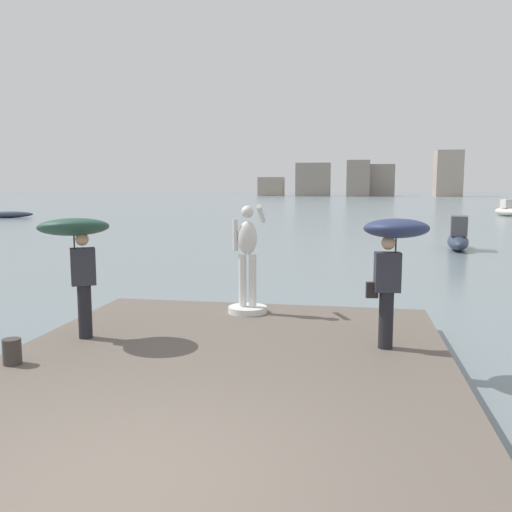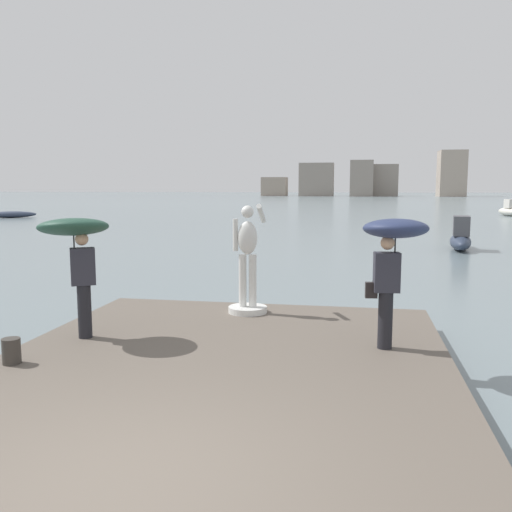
{
  "view_description": "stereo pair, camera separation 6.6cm",
  "coord_description": "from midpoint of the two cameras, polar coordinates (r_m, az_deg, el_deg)",
  "views": [
    {
      "loc": [
        1.8,
        -4.15,
        2.88
      ],
      "look_at": [
        0.0,
        6.05,
        1.55
      ],
      "focal_mm": 38.69,
      "sensor_mm": 36.0,
      "label": 1
    },
    {
      "loc": [
        1.87,
        -4.14,
        2.88
      ],
      "look_at": [
        0.0,
        6.05,
        1.55
      ],
      "focal_mm": 38.69,
      "sensor_mm": 36.0,
      "label": 2
    }
  ],
  "objects": [
    {
      "name": "ground_plane",
      "position": [
        44.28,
        7.63,
        3.51
      ],
      "size": [
        400.0,
        400.0,
        0.0
      ],
      "primitive_type": "plane",
      "color": "slate"
    },
    {
      "name": "pier",
      "position": [
        7.0,
        -6.18,
        -15.23
      ],
      "size": [
        6.54,
        10.11,
        0.4
      ],
      "primitive_type": "cube",
      "color": "#60564C",
      "rests_on": "ground"
    },
    {
      "name": "statue_white_figure",
      "position": [
        10.73,
        -1.05,
        -1.38
      ],
      "size": [
        0.76,
        0.94,
        2.13
      ],
      "color": "silver",
      "rests_on": "pier"
    },
    {
      "name": "onlooker_left",
      "position": [
        9.3,
        -18.31,
        1.55
      ],
      "size": [
        1.54,
        1.55,
        2.03
      ],
      "color": "black",
      "rests_on": "pier"
    },
    {
      "name": "onlooker_right",
      "position": [
        8.53,
        13.82,
        1.05
      ],
      "size": [
        1.08,
        1.1,
        2.02
      ],
      "color": "black",
      "rests_on": "pier"
    },
    {
      "name": "mooring_bollard",
      "position": [
        8.51,
        -24.12,
        -9.0
      ],
      "size": [
        0.25,
        0.25,
        0.36
      ],
      "primitive_type": "cylinder",
      "color": "#38332D",
      "rests_on": "pier"
    },
    {
      "name": "boat_near",
      "position": [
        54.41,
        -24.33,
        3.92
      ],
      "size": [
        4.21,
        3.08,
        0.58
      ],
      "color": "#2D384C",
      "rests_on": "ground"
    },
    {
      "name": "boat_mid",
      "position": [
        57.92,
        24.44,
        4.34
      ],
      "size": [
        2.05,
        3.78,
        1.59
      ],
      "color": "silver",
      "rests_on": "ground"
    },
    {
      "name": "boat_leftward",
      "position": [
        26.48,
        20.1,
        1.8
      ],
      "size": [
        1.39,
        3.66,
        1.54
      ],
      "color": "#2D384C",
      "rests_on": "ground"
    },
    {
      "name": "distant_skyline",
      "position": [
        155.12,
        11.7,
        7.86
      ],
      "size": [
        54.69,
        10.5,
        12.11
      ],
      "color": "gray",
      "rests_on": "ground"
    }
  ]
}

